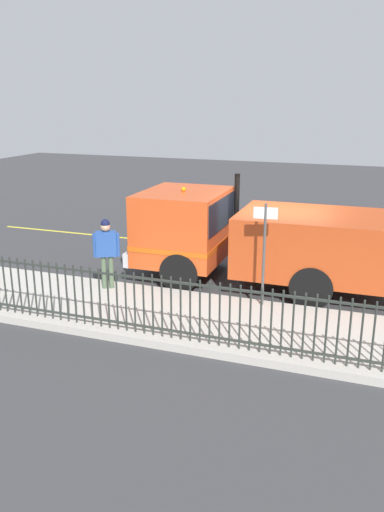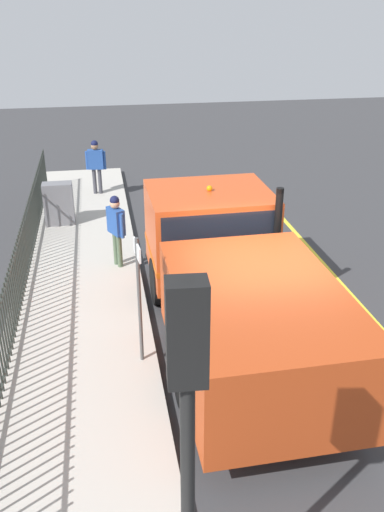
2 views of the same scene
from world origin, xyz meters
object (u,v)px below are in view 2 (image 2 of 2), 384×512
work_truck (229,273)px  worker_standing (116,224)px  street_sign (139,286)px  utility_cabinet (59,204)px  pedestrian_distant (96,161)px  traffic_light_near (187,408)px  traffic_cone (358,334)px

work_truck → worker_standing: bearing=121.9°
work_truck → street_sign: (1.66, 0.74, 0.28)m
work_truck → utility_cabinet: 6.63m
work_truck → pedestrian_distant: bearing=104.7°
work_truck → traffic_light_near: (1.61, 5.10, 1.58)m
work_truck → traffic_cone: size_ratio=9.15×
pedestrian_distant → traffic_cone: 10.08m
work_truck → traffic_light_near: size_ratio=1.71×
street_sign → traffic_cone: bearing=177.1°
pedestrian_distant → traffic_light_near: size_ratio=0.44×
work_truck → pedestrian_distant: size_ratio=3.89×
utility_cabinet → work_truck: bearing=119.7°
worker_standing → street_sign: bearing=-23.4°
traffic_cone → utility_cabinet: bearing=-51.0°
pedestrian_distant → street_sign: size_ratio=0.75×
traffic_light_near → traffic_cone: bearing=52.2°
utility_cabinet → street_sign: size_ratio=0.51×
traffic_light_near → work_truck: bearing=76.6°
pedestrian_distant → street_sign: street_sign is taller
utility_cabinet → worker_standing: bearing=116.6°
utility_cabinet → traffic_cone: size_ratio=1.60×
traffic_light_near → pedestrian_distant: bearing=96.8°
pedestrian_distant → traffic_light_near: bearing=101.3°
traffic_light_near → street_sign: 4.54m
utility_cabinet → traffic_cone: utility_cabinet is taller
traffic_light_near → traffic_cone: traffic_light_near is taller
work_truck → traffic_light_near: traffic_light_near is taller
work_truck → street_sign: 1.84m
work_truck → pedestrian_distant: work_truck is taller
street_sign → traffic_light_near: bearing=90.7°
worker_standing → work_truck: bearing=5.9°
worker_standing → traffic_cone: bearing=19.4°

